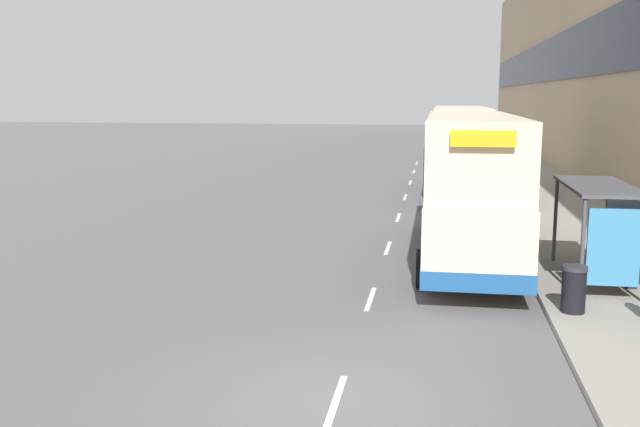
{
  "coord_description": "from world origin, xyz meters",
  "views": [
    {
      "loc": [
        1.53,
        -10.67,
        4.88
      ],
      "look_at": [
        -3.4,
        18.92,
        -0.11
      ],
      "focal_mm": 40.0,
      "sensor_mm": 36.0,
      "label": 1
    }
  ],
  "objects_px": {
    "double_decker_bus_ahead": "(460,149)",
    "car_0": "(449,153)",
    "double_decker_bus_near": "(470,184)",
    "pedestrian_3": "(634,252)",
    "bus_shelter": "(607,216)",
    "pedestrian_at_shelter": "(629,216)",
    "litter_bin": "(574,289)"
  },
  "relations": [
    {
      "from": "double_decker_bus_ahead",
      "to": "car_0",
      "type": "relative_size",
      "value": 2.79
    },
    {
      "from": "double_decker_bus_near",
      "to": "pedestrian_3",
      "type": "xyz_separation_m",
      "value": [
        3.88,
        -3.14,
        -1.22
      ]
    },
    {
      "from": "bus_shelter",
      "to": "double_decker_bus_near",
      "type": "distance_m",
      "value": 4.28
    },
    {
      "from": "bus_shelter",
      "to": "car_0",
      "type": "relative_size",
      "value": 1.07
    },
    {
      "from": "double_decker_bus_near",
      "to": "pedestrian_3",
      "type": "distance_m",
      "value": 5.14
    },
    {
      "from": "pedestrian_at_shelter",
      "to": "pedestrian_3",
      "type": "xyz_separation_m",
      "value": [
        -1.32,
        -5.79,
        0.03
      ]
    },
    {
      "from": "bus_shelter",
      "to": "pedestrian_3",
      "type": "bearing_deg",
      "value": -37.49
    },
    {
      "from": "double_decker_bus_ahead",
      "to": "litter_bin",
      "type": "distance_m",
      "value": 19.82
    },
    {
      "from": "double_decker_bus_near",
      "to": "litter_bin",
      "type": "height_order",
      "value": "double_decker_bus_near"
    },
    {
      "from": "bus_shelter",
      "to": "pedestrian_3",
      "type": "relative_size",
      "value": 2.33
    },
    {
      "from": "double_decker_bus_near",
      "to": "pedestrian_at_shelter",
      "type": "height_order",
      "value": "double_decker_bus_near"
    },
    {
      "from": "bus_shelter",
      "to": "pedestrian_at_shelter",
      "type": "relative_size",
      "value": 2.42
    },
    {
      "from": "car_0",
      "to": "pedestrian_3",
      "type": "relative_size",
      "value": 2.18
    },
    {
      "from": "pedestrian_at_shelter",
      "to": "bus_shelter",
      "type": "bearing_deg",
      "value": -109.57
    },
    {
      "from": "pedestrian_3",
      "to": "double_decker_bus_ahead",
      "type": "bearing_deg",
      "value": 102.38
    },
    {
      "from": "double_decker_bus_ahead",
      "to": "pedestrian_3",
      "type": "xyz_separation_m",
      "value": [
        3.8,
        -17.34,
        -1.22
      ]
    },
    {
      "from": "double_decker_bus_near",
      "to": "litter_bin",
      "type": "distance_m",
      "value": 6.06
    },
    {
      "from": "double_decker_bus_ahead",
      "to": "pedestrian_3",
      "type": "relative_size",
      "value": 6.1
    },
    {
      "from": "pedestrian_3",
      "to": "litter_bin",
      "type": "relative_size",
      "value": 1.72
    },
    {
      "from": "car_0",
      "to": "pedestrian_3",
      "type": "height_order",
      "value": "pedestrian_3"
    },
    {
      "from": "pedestrian_at_shelter",
      "to": "pedestrian_3",
      "type": "relative_size",
      "value": 0.96
    },
    {
      "from": "pedestrian_3",
      "to": "litter_bin",
      "type": "xyz_separation_m",
      "value": [
        -1.8,
        -2.32,
        -0.39
      ]
    },
    {
      "from": "double_decker_bus_near",
      "to": "pedestrian_at_shelter",
      "type": "xyz_separation_m",
      "value": [
        5.2,
        2.65,
        -1.26
      ]
    },
    {
      "from": "litter_bin",
      "to": "pedestrian_at_shelter",
      "type": "bearing_deg",
      "value": 68.93
    },
    {
      "from": "car_0",
      "to": "pedestrian_at_shelter",
      "type": "relative_size",
      "value": 2.27
    },
    {
      "from": "car_0",
      "to": "double_decker_bus_near",
      "type": "bearing_deg",
      "value": -89.55
    },
    {
      "from": "bus_shelter",
      "to": "pedestrian_3",
      "type": "distance_m",
      "value": 1.09
    },
    {
      "from": "double_decker_bus_ahead",
      "to": "pedestrian_3",
      "type": "height_order",
      "value": "double_decker_bus_ahead"
    },
    {
      "from": "litter_bin",
      "to": "bus_shelter",
      "type": "bearing_deg",
      "value": 66.12
    },
    {
      "from": "double_decker_bus_ahead",
      "to": "pedestrian_3",
      "type": "distance_m",
      "value": 17.79
    },
    {
      "from": "double_decker_bus_near",
      "to": "litter_bin",
      "type": "xyz_separation_m",
      "value": [
        2.08,
        -5.46,
        -1.62
      ]
    },
    {
      "from": "double_decker_bus_near",
      "to": "pedestrian_3",
      "type": "relative_size",
      "value": 6.16
    }
  ]
}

